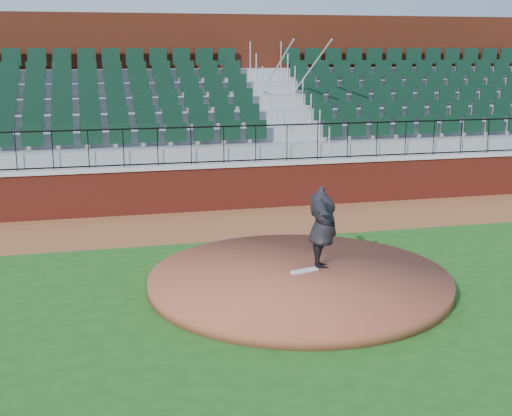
{
  "coord_description": "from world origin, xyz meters",
  "views": [
    {
      "loc": [
        -3.14,
        -11.25,
        4.36
      ],
      "look_at": [
        0.0,
        1.5,
        1.3
      ],
      "focal_mm": 48.17,
      "sensor_mm": 36.0,
      "label": 1
    }
  ],
  "objects": [
    {
      "name": "field_wall",
      "position": [
        0.0,
        7.0,
        0.6
      ],
      "size": [
        34.0,
        0.35,
        1.2
      ],
      "primitive_type": "cube",
      "color": "maroon",
      "rests_on": "ground"
    },
    {
      "name": "concourse_wall",
      "position": [
        0.0,
        12.52,
        2.75
      ],
      "size": [
        34.0,
        0.5,
        5.5
      ],
      "primitive_type": "cube",
      "color": "maroon",
      "rests_on": "ground"
    },
    {
      "name": "pitching_rubber",
      "position": [
        0.7,
        0.51,
        0.27
      ],
      "size": [
        0.57,
        0.29,
        0.04
      ],
      "primitive_type": "cube",
      "rotation": [
        0.0,
        0.0,
        0.29
      ],
      "color": "silver",
      "rests_on": "pitchers_mound"
    },
    {
      "name": "pitchers_mound",
      "position": [
        0.56,
        0.39,
        0.12
      ],
      "size": [
        5.62,
        5.62,
        0.25
      ],
      "primitive_type": "cylinder",
      "color": "brown",
      "rests_on": "ground"
    },
    {
      "name": "warning_track",
      "position": [
        0.0,
        5.4,
        0.01
      ],
      "size": [
        34.0,
        3.2,
        0.01
      ],
      "primitive_type": "cube",
      "color": "brown",
      "rests_on": "ground"
    },
    {
      "name": "ground",
      "position": [
        0.0,
        0.0,
        0.0
      ],
      "size": [
        90.0,
        90.0,
        0.0
      ],
      "primitive_type": "plane",
      "color": "#1B4F16",
      "rests_on": "ground"
    },
    {
      "name": "wall_cap",
      "position": [
        0.0,
        7.0,
        1.25
      ],
      "size": [
        34.0,
        0.45,
        0.1
      ],
      "primitive_type": "cube",
      "color": "#B7B7B7",
      "rests_on": "field_wall"
    },
    {
      "name": "seating_stands",
      "position": [
        0.0,
        9.72,
        2.3
      ],
      "size": [
        34.0,
        5.1,
        4.6
      ],
      "primitive_type": null,
      "color": "gray",
      "rests_on": "ground"
    },
    {
      "name": "wall_railing",
      "position": [
        0.0,
        7.0,
        1.8
      ],
      "size": [
        34.0,
        0.05,
        1.0
      ],
      "primitive_type": null,
      "color": "black",
      "rests_on": "wall_cap"
    },
    {
      "name": "pitcher",
      "position": [
        1.12,
        0.73,
        1.04
      ],
      "size": [
        0.93,
        2.02,
        1.59
      ],
      "primitive_type": "imported",
      "rotation": [
        0.0,
        0.0,
        1.36
      ],
      "color": "black",
      "rests_on": "pitchers_mound"
    }
  ]
}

